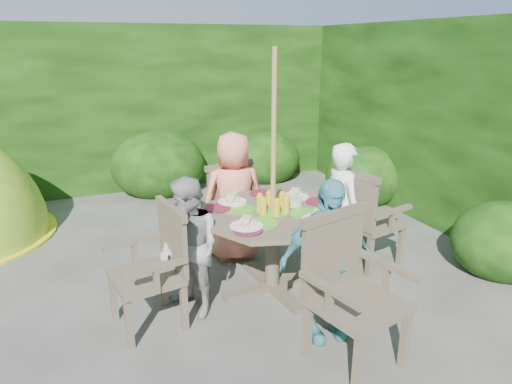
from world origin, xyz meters
name	(u,v)px	position (x,y,z in m)	size (l,w,h in m)	color
ground	(165,307)	(0.00, 0.00, 0.00)	(60.00, 60.00, 0.00)	#413E3A
hedge_enclosure	(132,140)	(0.00, 1.33, 1.25)	(9.00, 9.00, 2.50)	black
patio_table	(273,224)	(1.01, -0.07, 0.66)	(1.50, 1.50, 0.95)	#453A2D
parasol_pole	(273,178)	(1.01, -0.07, 1.10)	(0.04, 0.04, 2.20)	olive
garden_chair_right	(365,217)	(2.09, 0.04, 0.53)	(0.64, 0.69, 1.00)	#453A2D
garden_chair_left	(156,266)	(-0.08, -0.19, 0.51)	(0.60, 0.65, 0.96)	#453A2D
garden_chair_back	(223,203)	(0.89, 1.01, 0.53)	(0.68, 0.63, 0.99)	#453A2D
garden_chair_front	(349,288)	(1.12, -1.15, 0.56)	(0.75, 0.70, 1.06)	#453A2D
child_right	(342,209)	(1.80, 0.02, 0.67)	(0.49, 0.32, 1.33)	white
child_left	(190,249)	(0.21, -0.16, 0.60)	(0.59, 0.46, 1.21)	#9A9894
child_back	(234,197)	(0.92, 0.72, 0.69)	(0.67, 0.44, 1.38)	#FC8468
child_front	(326,261)	(1.10, -0.87, 0.65)	(0.76, 0.32, 1.30)	#4CA6B2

